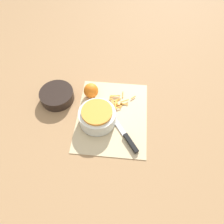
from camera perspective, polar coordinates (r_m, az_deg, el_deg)
name	(u,v)px	position (r m, az deg, el deg)	size (l,w,h in m)	color
ground_plane	(112,116)	(1.09, 0.00, -1.08)	(4.00, 4.00, 0.00)	#9E754C
cutting_board	(112,116)	(1.08, 0.00, -0.99)	(0.44, 0.34, 0.01)	#CCB284
bowl_speckled	(97,116)	(1.03, -3.86, -1.09)	(0.18, 0.18, 0.08)	silver
bowl_dark	(57,96)	(1.16, -14.17, 4.19)	(0.17, 0.17, 0.05)	black
knife	(128,139)	(1.01, 4.18, -7.03)	(0.21, 0.15, 0.02)	black
orange_left	(91,91)	(1.13, -5.51, 5.58)	(0.08, 0.08, 0.08)	orange
peel_pile	(117,102)	(1.12, 1.36, 2.57)	(0.14, 0.14, 0.01)	orange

